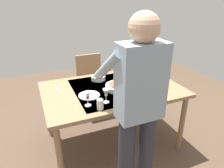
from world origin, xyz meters
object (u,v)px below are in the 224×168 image
(water_cup_near_right, at_px, (129,71))
(dinner_plate_far, at_px, (156,79))
(wine_glass_right, at_px, (88,96))
(dining_table, at_px, (112,93))
(water_cup_far_right, at_px, (100,104))
(dinner_plate_near, at_px, (89,95))
(serving_bowl_pasta, at_px, (118,86))
(wine_bottle, at_px, (133,91))
(side_bowl_salad, at_px, (98,77))
(water_cup_near_left, at_px, (127,68))
(chair_near, at_px, (91,80))
(wine_glass_left, at_px, (106,93))
(water_cup_far_left, at_px, (121,71))
(person_server, at_px, (138,106))

(water_cup_near_right, distance_m, dinner_plate_far, 0.38)
(wine_glass_right, relative_size, dinner_plate_far, 0.66)
(dining_table, relative_size, water_cup_far_right, 15.14)
(dinner_plate_near, bearing_deg, dinner_plate_far, -173.10)
(water_cup_far_right, relative_size, dinner_plate_far, 0.45)
(dinner_plate_far, bearing_deg, wine_glass_right, 17.21)
(dining_table, bearing_deg, wine_glass_right, 37.61)
(dinner_plate_far, bearing_deg, serving_bowl_pasta, 7.74)
(wine_bottle, bearing_deg, dinner_plate_near, -36.63)
(water_cup_near_right, bearing_deg, wine_glass_right, 38.10)
(serving_bowl_pasta, height_order, side_bowl_salad, same)
(water_cup_near_left, bearing_deg, chair_near, -51.23)
(dinner_plate_far, bearing_deg, dinner_plate_near, 6.90)
(wine_bottle, relative_size, water_cup_near_right, 2.75)
(chair_near, height_order, serving_bowl_pasta, chair_near)
(side_bowl_salad, height_order, dinner_plate_far, side_bowl_salad)
(wine_glass_right, bearing_deg, water_cup_near_right, -141.90)
(wine_glass_left, bearing_deg, water_cup_near_left, -129.31)
(wine_bottle, xyz_separation_m, water_cup_far_left, (-0.20, -0.73, -0.06))
(wine_glass_left, bearing_deg, wine_glass_right, -2.70)
(side_bowl_salad, distance_m, dinner_plate_near, 0.45)
(chair_near, distance_m, serving_bowl_pasta, 0.99)
(chair_near, height_order, wine_bottle, wine_bottle)
(water_cup_far_left, bearing_deg, chair_near, -63.61)
(person_server, xyz_separation_m, serving_bowl_pasta, (-0.15, -0.72, -0.16))
(wine_bottle, bearing_deg, wine_glass_left, -16.34)
(chair_near, height_order, person_server, person_server)
(water_cup_far_right, xyz_separation_m, serving_bowl_pasta, (-0.34, -0.34, -0.02))
(dining_table, bearing_deg, water_cup_far_right, 54.15)
(wine_glass_right, xyz_separation_m, side_bowl_salad, (-0.31, -0.58, -0.07))
(water_cup_near_left, distance_m, water_cup_far_left, 0.13)
(water_cup_near_left, distance_m, dinner_plate_near, 0.86)
(wine_glass_right, relative_size, dinner_plate_near, 0.66)
(water_cup_near_right, distance_m, water_cup_far_left, 0.12)
(person_server, xyz_separation_m, wine_glass_right, (0.28, -0.48, -0.08))
(person_server, relative_size, wine_bottle, 5.71)
(wine_glass_right, xyz_separation_m, dinner_plate_far, (-1.00, -0.31, -0.10))
(wine_glass_right, bearing_deg, chair_near, -107.97)
(water_cup_far_right, bearing_deg, person_server, 116.85)
(dining_table, xyz_separation_m, serving_bowl_pasta, (-0.06, 0.06, 0.10))
(dining_table, height_order, side_bowl_salad, side_bowl_salad)
(dinner_plate_far, bearing_deg, wine_glass_left, 21.42)
(person_server, distance_m, wine_glass_left, 0.49)
(wine_bottle, xyz_separation_m, dinner_plate_far, (-0.55, -0.40, -0.10))
(dining_table, distance_m, water_cup_far_right, 0.51)
(person_server, bearing_deg, dinner_plate_near, -72.95)
(water_cup_near_left, bearing_deg, water_cup_near_right, 84.64)
(dining_table, xyz_separation_m, wine_glass_right, (0.38, 0.29, 0.18))
(person_server, distance_m, wine_bottle, 0.44)
(chair_near, bearing_deg, dinner_plate_near, 72.38)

